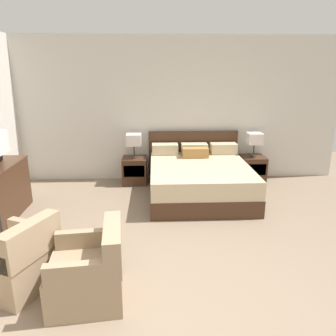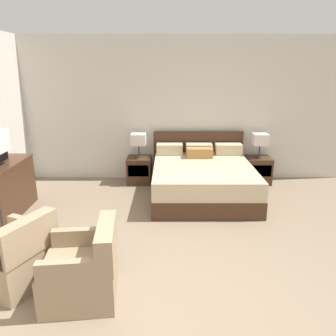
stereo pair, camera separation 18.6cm
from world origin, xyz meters
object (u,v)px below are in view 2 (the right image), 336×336
object	(u,v)px
nightstand_right	(256,170)
table_lamp_right	(259,140)
nightstand_left	(138,170)
armchair_by_window	(13,258)
bed	(201,178)
table_lamp_left	(137,140)
armchair_companion	(83,271)

from	to	relation	value
nightstand_right	table_lamp_right	bearing A→B (deg)	90.00
nightstand_left	armchair_by_window	bearing A→B (deg)	-107.73
table_lamp_right	bed	bearing A→B (deg)	-149.28
nightstand_left	table_lamp_left	bearing A→B (deg)	90.00
nightstand_left	table_lamp_right	world-z (taller)	table_lamp_right
nightstand_right	table_lamp_right	xyz separation A→B (m)	(0.00, 0.00, 0.61)
bed	table_lamp_right	distance (m)	1.47
table_lamp_left	armchair_by_window	bearing A→B (deg)	-107.73
nightstand_left	table_lamp_right	xyz separation A→B (m)	(2.33, 0.00, 0.61)
nightstand_right	table_lamp_left	distance (m)	2.41
bed	table_lamp_right	bearing A→B (deg)	30.72
nightstand_left	nightstand_right	distance (m)	2.33
nightstand_left	nightstand_right	world-z (taller)	same
bed	table_lamp_left	xyz separation A→B (m)	(-1.17, 0.69, 0.55)
table_lamp_left	armchair_by_window	world-z (taller)	table_lamp_left
table_lamp_right	armchair_companion	bearing A→B (deg)	-127.16
armchair_companion	table_lamp_left	bearing A→B (deg)	85.89
table_lamp_left	armchair_by_window	xyz separation A→B (m)	(-1.02, -3.19, -0.58)
nightstand_right	bed	bearing A→B (deg)	-149.33
bed	armchair_by_window	xyz separation A→B (m)	(-2.19, -2.49, -0.03)
nightstand_left	armchair_companion	size ratio (longest dim) A/B	0.67
nightstand_left	armchair_companion	distance (m)	3.41
nightstand_right	armchair_companion	bearing A→B (deg)	-127.17
table_lamp_left	table_lamp_right	xyz separation A→B (m)	(2.33, 0.00, 0.00)
bed	nightstand_left	bearing A→B (deg)	149.33
nightstand_right	table_lamp_left	xyz separation A→B (m)	(-2.33, 0.00, 0.61)
bed	armchair_by_window	world-z (taller)	bed
armchair_by_window	bed	bearing A→B (deg)	48.75
nightstand_right	armchair_companion	world-z (taller)	armchair_companion
armchair_by_window	armchair_companion	world-z (taller)	same
nightstand_right	armchair_companion	size ratio (longest dim) A/B	0.67
nightstand_right	armchair_by_window	bearing A→B (deg)	-136.47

